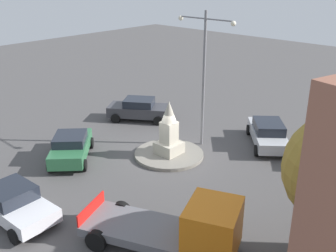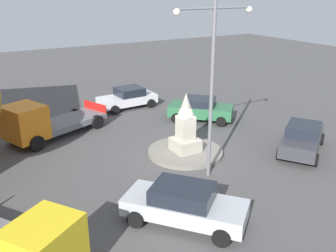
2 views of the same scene
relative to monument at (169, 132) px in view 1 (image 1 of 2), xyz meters
The scene contains 9 objects.
ground_plane 1.48m from the monument, ahead, with size 80.00×80.00×0.00m, color #4F4C4C.
traffic_island 1.38m from the monument, ahead, with size 3.91×3.91×0.19m, color gray.
monument is the anchor object (origin of this frame).
streetlamp 4.16m from the monument, 98.10° to the right, with size 3.82×0.28×7.83m.
car_dark_grey_far_side 6.17m from the monument, 27.86° to the right, with size 4.50×3.79×1.52m.
car_silver_parked_right 6.13m from the monument, 123.12° to the right, with size 4.20×4.54×1.49m.
car_green_parked_left 5.46m from the monument, 46.77° to the left, with size 4.16×4.12×1.49m.
car_white_waiting 8.89m from the monument, 85.07° to the left, with size 4.16×2.19×1.47m.
truck_orange_approaching 8.22m from the monument, 136.71° to the left, with size 6.24×4.13×2.27m.
Camera 1 is at (-13.57, 14.87, 9.91)m, focal length 42.18 mm.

